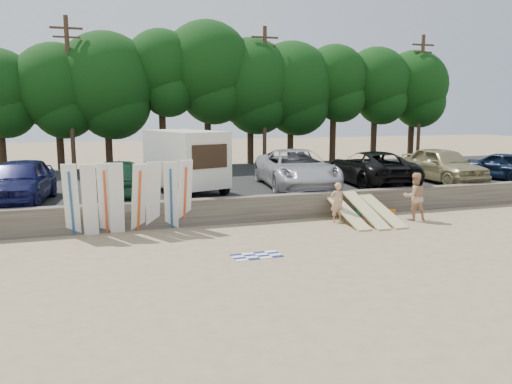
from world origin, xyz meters
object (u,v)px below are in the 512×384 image
Objects in this scene: car_5 at (499,165)px; cooler at (354,214)px; car_2 at (296,169)px; car_3 at (371,168)px; car_4 at (442,165)px; box_trailer at (185,158)px; car_0 at (20,181)px; beachgoer_a at (337,202)px; car_1 at (119,178)px; beachgoer_b at (414,196)px.

cooler is (-10.64, -3.56, -1.28)m from car_5.
car_2 reaches higher than car_3.
car_4 reaches higher than cooler.
box_trailer is 12.57× the size of cooler.
car_0 is 1.00× the size of car_4.
car_0 is at bearing -170.36° from car_2.
car_0 is 3.32× the size of beachgoer_a.
car_4 is at bearing -179.38° from car_3.
box_trailer is 0.73× the size of car_2.
box_trailer is at bearing -43.33° from beachgoer_a.
car_3 is at bearing 4.15° from car_2.
car_3 is 15.83× the size of cooler.
box_trailer is 0.96× the size of car_1.
car_4 is at bearing -154.11° from beachgoer_a.
car_2 reaches higher than car_0.
car_4 is (3.89, -0.40, 0.06)m from car_3.
car_0 is 23.44m from car_5.
car_1 is 1.13× the size of car_5.
car_2 reaches higher than beachgoer_b.
beachgoer_b is (-0.99, -4.99, -0.58)m from car_3.
car_1 is 2.59× the size of beachgoer_b.
car_0 is at bearing -20.81° from car_5.
car_3 reaches higher than cooler.
car_0 is at bearing 163.30° from cooler.
cooler is at bearing -152.84° from car_4.
beachgoer_a is (-11.64, -4.01, -0.66)m from car_5.
car_5 reaches higher than cooler.
car_3 is at bearing -23.69° from car_5.
cooler is (-2.11, 1.04, -0.80)m from beachgoer_b.
car_5 is 2.78× the size of beachgoer_a.
box_trailer is 13.15m from car_4.
beachgoer_a is (-4.11, -4.40, -0.75)m from car_3.
car_0 reaches higher than car_5.
car_3 is (12.12, 0.27, -0.01)m from car_1.
car_0 reaches higher than car_3.
car_4 reaches higher than car_1.
car_3 is 5.12m from beachgoer_b.
cooler is at bearing -9.40° from car_0.
beachgoer_b is (2.95, -5.19, -0.65)m from car_2.
beachgoer_b reaches higher than cooler.
beachgoer_b is at bearing 165.18° from car_1.
beachgoer_b is (-4.88, -4.59, -0.64)m from car_4.
car_2 is at bearing -92.63° from beachgoer_a.
car_2 is 17.17× the size of cooler.
box_trailer is at bearing 144.10° from cooler.
beachgoer_a is (-0.16, -4.60, -0.82)m from car_2.
beachgoer_a is (-8.00, -4.00, -0.81)m from car_4.
cooler is (0.84, -4.15, -1.45)m from car_2.
car_1 is 0.76× the size of car_2.
car_0 is at bearing 168.44° from box_trailer.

